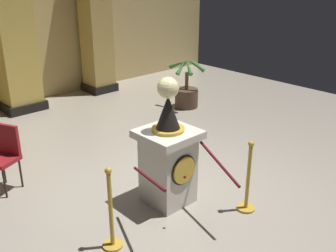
# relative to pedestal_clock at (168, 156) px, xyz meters

# --- Properties ---
(ground_plane) EXTENTS (12.62, 12.62, 0.00)m
(ground_plane) POSITION_rel_pedestal_clock_xyz_m (0.17, 0.22, -0.68)
(ground_plane) COLOR #9E9384
(back_wall) EXTENTS (12.62, 0.16, 3.97)m
(back_wall) POSITION_rel_pedestal_clock_xyz_m (0.17, 5.58, 1.30)
(back_wall) COLOR tan
(back_wall) RESTS_ON ground_plane
(pedestal_clock) EXTENTS (0.72, 0.72, 1.76)m
(pedestal_clock) POSITION_rel_pedestal_clock_xyz_m (0.00, 0.00, 0.00)
(pedestal_clock) COLOR beige
(pedestal_clock) RESTS_ON ground_plane
(stanchion_near) EXTENTS (0.24, 0.24, 1.03)m
(stanchion_near) POSITION_rel_pedestal_clock_xyz_m (-1.14, -0.28, -0.32)
(stanchion_near) COLOR gold
(stanchion_near) RESTS_ON ground_plane
(stanchion_far) EXTENTS (0.24, 0.24, 1.00)m
(stanchion_far) POSITION_rel_pedestal_clock_xyz_m (0.61, -0.87, -0.34)
(stanchion_far) COLOR gold
(stanchion_far) RESTS_ON ground_plane
(velvet_rope) EXTENTS (1.21, 1.19, 0.22)m
(velvet_rope) POSITION_rel_pedestal_clock_xyz_m (-0.26, -0.57, 0.10)
(velvet_rope) COLOR #591419
(column_right) EXTENTS (0.74, 0.74, 3.81)m
(column_right) POSITION_rel_pedestal_clock_xyz_m (2.28, 5.09, 1.21)
(column_right) COLOR black
(column_right) RESTS_ON ground_plane
(column_centre_rear) EXTENTS (0.91, 0.91, 3.81)m
(column_centre_rear) POSITION_rel_pedestal_clock_xyz_m (0.17, 5.09, 1.21)
(column_centre_rear) COLOR black
(column_centre_rear) RESTS_ON ground_plane
(potted_palm_right) EXTENTS (0.84, 0.77, 1.17)m
(potted_palm_right) POSITION_rel_pedestal_clock_xyz_m (3.01, 2.62, -0.33)
(potted_palm_right) COLOR #4C3828
(potted_palm_right) RESTS_ON ground_plane
(cafe_chair_red) EXTENTS (0.53, 0.53, 0.96)m
(cafe_chair_red) POSITION_rel_pedestal_clock_xyz_m (-1.47, 1.84, -0.11)
(cafe_chair_red) COLOR black
(cafe_chair_red) RESTS_ON ground_plane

